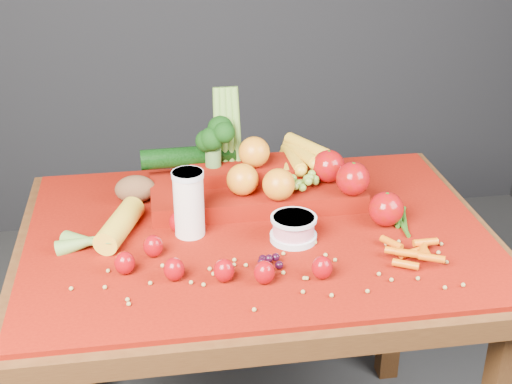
{
  "coord_description": "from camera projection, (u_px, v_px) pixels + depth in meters",
  "views": [
    {
      "loc": [
        -0.22,
        -1.42,
        1.57
      ],
      "look_at": [
        0.0,
        0.02,
        0.85
      ],
      "focal_mm": 50.0,
      "sensor_mm": 36.0,
      "label": 1
    }
  ],
  "objects": [
    {
      "name": "soybean_scatter",
      "position": [
        272.0,
        275.0,
        1.47
      ],
      "size": [
        0.84,
        0.24,
        0.01
      ],
      "primitive_type": null,
      "color": "#9D8943",
      "rests_on": "red_cloth"
    },
    {
      "name": "table",
      "position": [
        257.0,
        269.0,
        1.7
      ],
      "size": [
        1.1,
        0.8,
        0.75
      ],
      "color": "#371B0C",
      "rests_on": "ground"
    },
    {
      "name": "dark_grape_cluster",
      "position": [
        272.0,
        262.0,
        1.5
      ],
      "size": [
        0.06,
        0.05,
        0.03
      ],
      "primitive_type": null,
      "color": "black",
      "rests_on": "red_cloth"
    },
    {
      "name": "red_cloth",
      "position": [
        257.0,
        232.0,
        1.65
      ],
      "size": [
        1.05,
        0.75,
        0.01
      ],
      "primitive_type": "cube",
      "color": "#790F04",
      "rests_on": "table"
    },
    {
      "name": "green_bean_pile",
      "position": [
        399.0,
        219.0,
        1.68
      ],
      "size": [
        0.14,
        0.12,
        0.01
      ],
      "primitive_type": null,
      "color": "#245112",
      "rests_on": "red_cloth"
    },
    {
      "name": "baby_carrot_pile",
      "position": [
        409.0,
        252.0,
        1.53
      ],
      "size": [
        0.18,
        0.17,
        0.03
      ],
      "primitive_type": null,
      "color": "#CC5507",
      "rests_on": "red_cloth"
    },
    {
      "name": "strawberry_scatter",
      "position": [
        205.0,
        257.0,
        1.49
      ],
      "size": [
        0.44,
        0.28,
        0.05
      ],
      "color": "#930200",
      "rests_on": "red_cloth"
    },
    {
      "name": "produce_mound",
      "position": [
        265.0,
        178.0,
        1.76
      ],
      "size": [
        0.6,
        0.36,
        0.27
      ],
      "color": "#790F04",
      "rests_on": "red_cloth"
    },
    {
      "name": "potato",
      "position": [
        135.0,
        189.0,
        1.76
      ],
      "size": [
        0.1,
        0.07,
        0.07
      ],
      "primitive_type": "ellipsoid",
      "color": "brown",
      "rests_on": "red_cloth"
    },
    {
      "name": "yogurt_bowl",
      "position": [
        294.0,
        227.0,
        1.6
      ],
      "size": [
        0.11,
        0.11,
        0.06
      ],
      "rotation": [
        0.0,
        0.0,
        -0.36
      ],
      "color": "silver",
      "rests_on": "red_cloth"
    },
    {
      "name": "corn_ear",
      "position": [
        98.0,
        236.0,
        1.58
      ],
      "size": [
        0.24,
        0.26,
        0.06
      ],
      "rotation": [
        0.0,
        0.0,
        1.23
      ],
      "color": "gold",
      "rests_on": "red_cloth"
    },
    {
      "name": "milk_glass",
      "position": [
        189.0,
        201.0,
        1.6
      ],
      "size": [
        0.07,
        0.07,
        0.16
      ],
      "rotation": [
        0.0,
        0.0,
        -0.01
      ],
      "color": "silver",
      "rests_on": "red_cloth"
    }
  ]
}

